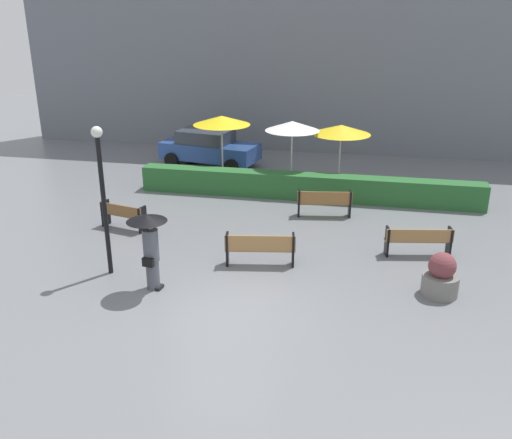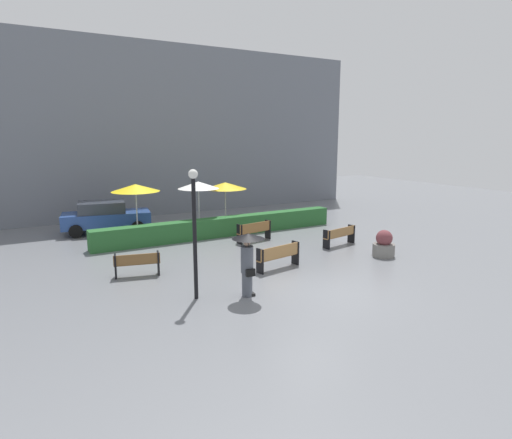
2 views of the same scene
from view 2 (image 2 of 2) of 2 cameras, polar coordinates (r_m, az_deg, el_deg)
The scene contains 14 objects.
ground_plane at distance 13.89m, azimuth 7.57°, elevation -9.36°, with size 60.00×60.00×0.00m, color slate.
bench_far_right at distance 19.51m, azimuth 10.96°, elevation -2.00°, with size 1.87×0.68×0.82m.
bench_far_left at distance 15.59m, azimuth -15.33°, elevation -5.51°, with size 1.58×0.72×0.82m.
bench_back_row at distance 19.97m, azimuth -0.19°, elevation -1.41°, with size 1.82×0.63×0.89m.
bench_mid_center at distance 15.88m, azimuth 3.04°, elevation -4.66°, with size 1.90×0.66×0.90m.
pedestrian_with_umbrella at distance 12.99m, azimuth -1.10°, elevation -4.77°, with size 0.97×0.97×1.97m.
planter_pot at distance 18.22m, azimuth 16.42°, elevation -3.25°, with size 0.88×0.88×1.09m.
lamp_post at distance 12.70m, azimuth -8.09°, elevation -0.16°, with size 0.28×0.28×3.87m.
patio_umbrella_yellow at distance 21.31m, azimuth -15.53°, elevation 4.01°, with size 2.26×2.26×2.55m.
patio_umbrella_white at distance 21.55m, azimuth -7.56°, elevation 4.48°, with size 2.03×2.03×2.59m.
patio_umbrella_yellow_far at distance 22.85m, azimuth -4.06°, elevation 4.44°, with size 2.23×2.23×2.40m.
hedge_strip at distance 21.14m, azimuth -4.42°, elevation -0.94°, with size 12.35×0.70×0.91m, color #28602D.
building_facade at distance 27.46m, azimuth -13.37°, elevation 11.27°, with size 28.00×1.20×10.18m, color slate.
parked_car at distance 23.07m, azimuth -19.15°, elevation 0.40°, with size 4.45×2.58×1.57m.
Camera 2 is at (-8.04, -10.26, 4.80)m, focal length 30.49 mm.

